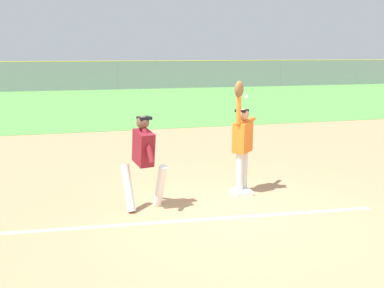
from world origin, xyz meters
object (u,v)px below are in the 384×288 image
at_px(runner, 144,156).
at_px(baseball, 246,97).
at_px(first_base, 241,192).
at_px(parked_car_blue, 196,77).
at_px(parked_car_black, 72,79).
at_px(fielder, 242,139).
at_px(parked_car_silver, 140,78).
at_px(parked_car_white, 0,80).

distance_m(runner, baseball, 2.27).
xyz_separation_m(first_base, runner, (-2.02, -0.35, 0.96)).
bearing_deg(parked_car_blue, parked_car_black, -179.45).
bearing_deg(baseball, fielder, 85.62).
distance_m(fielder, parked_car_black, 28.49).
height_order(first_base, baseball, baseball).
relative_size(parked_car_black, parked_car_silver, 1.03).
height_order(fielder, baseball, fielder).
xyz_separation_m(first_base, fielder, (0.03, 0.10, 1.08)).
xyz_separation_m(fielder, parked_car_black, (-3.80, 28.23, -0.45)).
distance_m(baseball, parked_car_black, 28.70).
height_order(parked_car_black, parked_car_blue, same).
xyz_separation_m(first_base, parked_car_white, (-9.27, 28.60, 0.63)).
bearing_deg(parked_car_silver, parked_car_blue, 1.53).
distance_m(fielder, runner, 2.10).
xyz_separation_m(baseball, parked_car_black, (-3.78, 28.42, -1.31)).
height_order(baseball, parked_car_black, baseball).
height_order(fielder, parked_car_white, fielder).
height_order(first_base, fielder, fielder).
relative_size(baseball, parked_car_white, 0.02).
height_order(first_base, parked_car_black, parked_car_black).
height_order(fielder, parked_car_silver, fielder).
bearing_deg(runner, parked_car_black, 79.22).
height_order(parked_car_white, parked_car_blue, same).
xyz_separation_m(fielder, parked_car_silver, (1.75, 28.52, -0.45)).
xyz_separation_m(fielder, parked_car_white, (-9.29, 28.50, -0.45)).
distance_m(parked_car_silver, parked_car_blue, 5.02).
bearing_deg(baseball, first_base, 97.83).
height_order(fielder, runner, fielder).
bearing_deg(first_base, fielder, 75.59).
relative_size(fielder, parked_car_black, 0.50).
bearing_deg(parked_car_white, parked_car_black, 3.90).
bearing_deg(runner, fielder, -1.64).
bearing_deg(first_base, parked_car_black, 97.58).
bearing_deg(first_base, runner, -170.03).
bearing_deg(parked_car_white, first_base, -65.36).
distance_m(first_base, parked_car_black, 28.59).
distance_m(first_base, fielder, 1.09).
xyz_separation_m(first_base, parked_car_blue, (6.79, 28.94, 0.63)).
relative_size(parked_car_white, parked_car_blue, 1.02).
height_order(first_base, parked_car_blue, parked_car_blue).
distance_m(first_base, parked_car_silver, 28.68).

